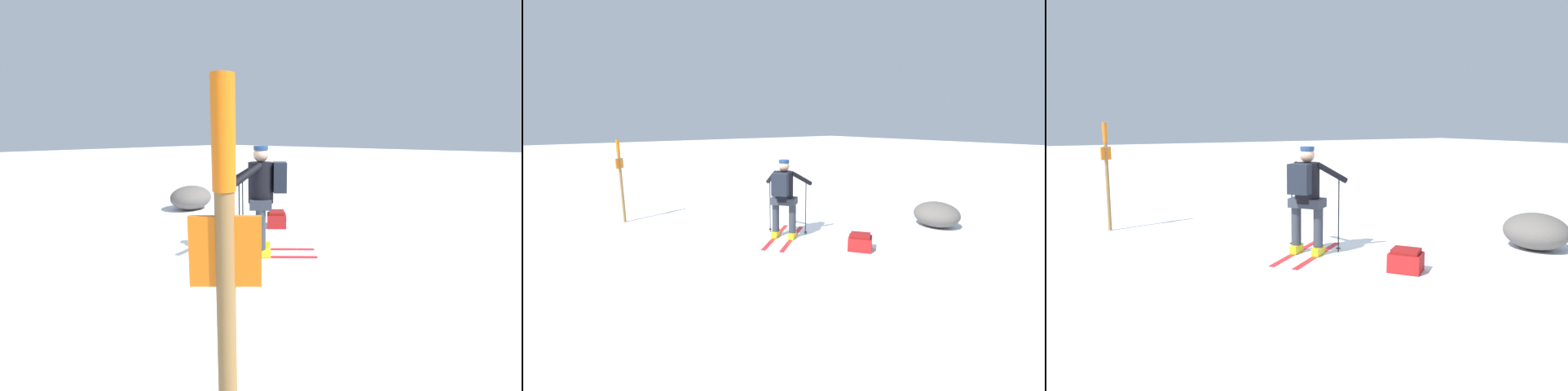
{
  "view_description": "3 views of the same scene",
  "coord_description": "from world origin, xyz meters",
  "views": [
    {
      "loc": [
        -4.03,
        -3.27,
        1.84
      ],
      "look_at": [
        0.03,
        -0.03,
        0.92
      ],
      "focal_mm": 24.0,
      "sensor_mm": 36.0,
      "label": 1
    },
    {
      "loc": [
        5.73,
        -4.24,
        2.42
      ],
      "look_at": [
        0.03,
        -0.03,
        0.92
      ],
      "focal_mm": 24.0,
      "sensor_mm": 36.0,
      "label": 2
    },
    {
      "loc": [
        6.77,
        -3.67,
        2.04
      ],
      "look_at": [
        0.03,
        -0.03,
        0.92
      ],
      "focal_mm": 35.0,
      "sensor_mm": 36.0,
      "label": 3
    }
  ],
  "objects": [
    {
      "name": "ground_plane",
      "position": [
        0.0,
        0.0,
        0.0
      ],
      "size": [
        80.0,
        80.0,
        0.0
      ],
      "primitive_type": "plane",
      "color": "white"
    },
    {
      "name": "skier",
      "position": [
        0.05,
        -0.06,
        0.97
      ],
      "size": [
        1.42,
        1.63,
        1.66
      ],
      "color": "red",
      "rests_on": "ground_plane"
    },
    {
      "name": "dropped_backpack",
      "position": [
        1.48,
        0.72,
        0.15
      ],
      "size": [
        0.58,
        0.56,
        0.32
      ],
      "color": "maroon",
      "rests_on": "ground_plane"
    },
    {
      "name": "trail_marker",
      "position": [
        -3.24,
        -2.49,
        1.2
      ],
      "size": [
        0.17,
        0.2,
        2.02
      ],
      "color": "olive",
      "rests_on": "ground_plane"
    },
    {
      "name": "rock_boulder",
      "position": [
        1.5,
        3.34,
        0.29
      ],
      "size": [
        1.06,
        0.9,
        0.58
      ],
      "primitive_type": "ellipsoid",
      "color": "#5B5651",
      "rests_on": "ground_plane"
    }
  ]
}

